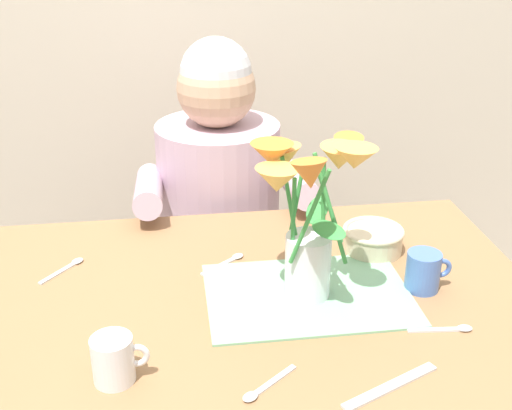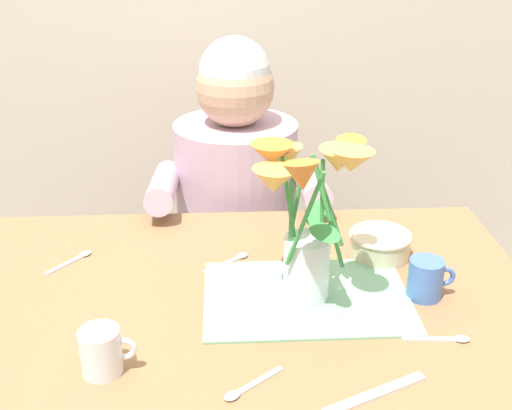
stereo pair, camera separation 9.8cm
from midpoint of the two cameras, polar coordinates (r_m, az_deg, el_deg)
The scene contains 12 objects.
dining_table at distance 1.34m, azimuth -3.57°, elevation -11.83°, with size 1.20×0.80×0.74m.
seated_person at distance 1.91m, azimuth -4.60°, elevation -2.77°, with size 0.45×0.47×1.14m.
striped_placemat at distance 1.30m, azimuth 2.40°, elevation -7.86°, with size 0.40×0.28×0.01m, color #7AB289.
flower_vase at distance 1.21m, azimuth 2.21°, elevation 0.05°, with size 0.24×0.28×0.33m.
ceramic_bowl at distance 1.46m, azimuth 8.23°, elevation -2.95°, with size 0.14×0.14×0.06m.
dinner_knife at distance 1.09m, azimuth 9.02°, elevation -15.39°, with size 0.19×0.02×0.01m, color silver.
tea_cup at distance 1.33m, azimuth 12.35°, elevation -5.68°, with size 0.09×0.07×0.08m.
ceramic_mug at distance 1.11m, azimuth -14.80°, elevation -12.91°, with size 0.09×0.07×0.08m.
spoon_0 at distance 1.24m, azimuth 14.38°, elevation -10.45°, with size 0.12×0.03×0.01m.
spoon_1 at distance 1.08m, azimuth -2.21°, elevation -15.77°, with size 0.10×0.09×0.01m.
spoon_2 at distance 1.46m, azimuth -17.87°, elevation -5.16°, with size 0.09×0.10×0.01m.
spoon_3 at distance 1.42m, azimuth -4.34°, elevation -4.90°, with size 0.10×0.09×0.01m.
Camera 1 is at (-0.12, -1.07, 1.44)m, focal length 46.00 mm.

